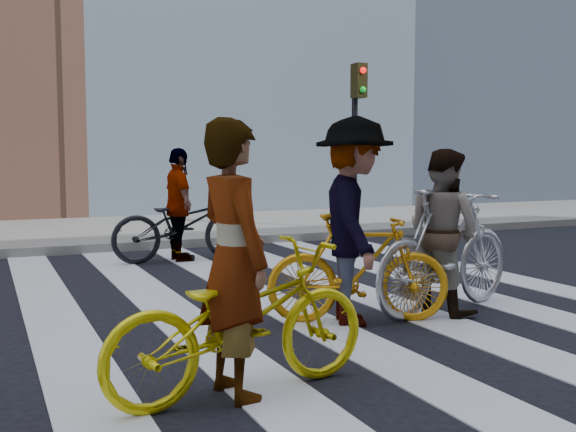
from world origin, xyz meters
TOP-DOWN VIEW (x-y plane):
  - ground at (0.00, 0.00)m, footprint 100.00×100.00m
  - sidewalk_far at (0.00, 7.50)m, footprint 100.00×5.00m
  - zebra_crosswalk at (0.00, 0.00)m, footprint 8.25×10.00m
  - traffic_signal at (4.40, 5.32)m, footprint 0.22×0.42m
  - bike_yellow_left at (-0.74, -2.02)m, footprint 1.97×0.92m
  - bike_silver_mid at (1.95, -0.65)m, footprint 2.15×1.12m
  - bike_yellow_right at (0.93, -0.67)m, footprint 1.77×1.09m
  - bike_dark_rear at (0.46, 3.65)m, footprint 2.12×0.75m
  - rider_left at (-0.79, -2.02)m, footprint 0.52×0.71m
  - rider_mid at (1.90, -0.65)m, footprint 0.81×0.93m
  - rider_right at (0.88, -0.67)m, footprint 1.13×1.42m
  - rider_rear at (0.41, 3.65)m, footprint 0.42×0.99m

SIDE VIEW (x-z plane):
  - ground at x=0.00m, z-range 0.00..0.00m
  - zebra_crosswalk at x=0.00m, z-range 0.00..0.01m
  - sidewalk_far at x=0.00m, z-range 0.00..0.15m
  - bike_yellow_left at x=-0.74m, z-range 0.00..1.00m
  - bike_yellow_right at x=0.93m, z-range 0.00..1.03m
  - bike_dark_rear at x=0.46m, z-range 0.00..1.11m
  - bike_silver_mid at x=1.95m, z-range 0.00..1.24m
  - rider_mid at x=1.90m, z-range 0.00..1.63m
  - rider_rear at x=0.41m, z-range 0.00..1.68m
  - rider_left at x=-0.79m, z-range 0.00..1.80m
  - rider_right at x=0.88m, z-range 0.00..1.92m
  - traffic_signal at x=4.40m, z-range 0.62..3.94m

